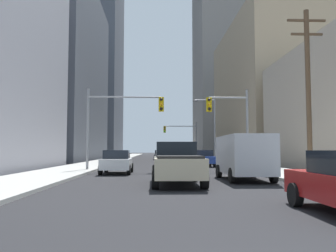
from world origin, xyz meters
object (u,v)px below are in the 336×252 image
object	(u,v)px
sedan_blue	(203,158)
sedan_grey	(160,155)
traffic_signal_near_left	(122,114)
sedan_white	(117,162)
pickup_truck_beige	(177,163)
cargo_van_silver	(243,155)
sedan_navy	(189,156)
traffic_signal_near_right	(230,116)
traffic_signal_far_right	(182,134)

from	to	relation	value
sedan_blue	sedan_grey	world-z (taller)	same
sedan_blue	traffic_signal_near_left	world-z (taller)	traffic_signal_near_left
sedan_white	sedan_blue	world-z (taller)	same
pickup_truck_beige	cargo_van_silver	xyz separation A→B (m)	(3.53, 2.05, 0.35)
sedan_navy	traffic_signal_near_right	xyz separation A→B (m)	(1.05, -20.15, 3.24)
sedan_navy	traffic_signal_near_left	xyz separation A→B (m)	(-6.88, -20.15, 3.35)
sedan_grey	traffic_signal_near_left	xyz separation A→B (m)	(-3.29, -30.85, 3.35)
traffic_signal_near_right	traffic_signal_far_right	xyz separation A→B (m)	(-1.08, 31.03, 0.11)
sedan_white	traffic_signal_near_left	bearing A→B (deg)	88.66
cargo_van_silver	traffic_signal_near_left	distance (m)	10.77
sedan_navy	cargo_van_silver	bearing A→B (deg)	-89.98
sedan_navy	traffic_signal_far_right	world-z (taller)	traffic_signal_far_right
traffic_signal_far_right	sedan_navy	bearing A→B (deg)	-89.81
sedan_white	sedan_navy	xyz separation A→B (m)	(6.94, 22.70, 0.00)
pickup_truck_beige	sedan_white	size ratio (longest dim) A/B	1.28
sedan_blue	sedan_grey	bearing A→B (deg)	98.54
sedan_navy	traffic_signal_far_right	distance (m)	11.38
pickup_truck_beige	sedan_navy	size ratio (longest dim) A/B	1.28
sedan_navy	sedan_blue	bearing A→B (deg)	-89.99
traffic_signal_near_left	traffic_signal_near_right	world-z (taller)	same
sedan_grey	traffic_signal_far_right	size ratio (longest dim) A/B	0.70
sedan_navy	traffic_signal_near_right	size ratio (longest dim) A/B	0.71
sedan_white	sedan_blue	xyz separation A→B (m)	(6.94, 9.46, 0.00)
sedan_blue	pickup_truck_beige	bearing A→B (deg)	-101.88
cargo_van_silver	sedan_white	distance (m)	8.71
traffic_signal_near_right	sedan_navy	bearing A→B (deg)	92.97
cargo_van_silver	sedan_blue	world-z (taller)	cargo_van_silver
pickup_truck_beige	sedan_white	world-z (taller)	pickup_truck_beige
pickup_truck_beige	sedan_navy	bearing A→B (deg)	83.31
pickup_truck_beige	sedan_navy	xyz separation A→B (m)	(3.52, 29.98, -0.16)
sedan_white	cargo_van_silver	bearing A→B (deg)	-36.95
pickup_truck_beige	sedan_blue	bearing A→B (deg)	78.12
pickup_truck_beige	sedan_grey	size ratio (longest dim) A/B	1.28
sedan_grey	traffic_signal_near_left	distance (m)	31.21
sedan_blue	sedan_grey	xyz separation A→B (m)	(-3.60, 23.95, 0.00)
pickup_truck_beige	sedan_blue	size ratio (longest dim) A/B	1.29
sedan_grey	traffic_signal_near_right	distance (m)	31.37
traffic_signal_far_right	cargo_van_silver	bearing A→B (deg)	-89.93
pickup_truck_beige	traffic_signal_near_right	xyz separation A→B (m)	(4.57, 9.83, 3.08)
sedan_blue	cargo_van_silver	bearing A→B (deg)	-89.96
pickup_truck_beige	traffic_signal_near_right	world-z (taller)	traffic_signal_near_right
sedan_blue	traffic_signal_near_left	distance (m)	10.31
sedan_navy	sedan_grey	world-z (taller)	same
traffic_signal_near_left	traffic_signal_near_right	bearing A→B (deg)	-0.01
sedan_navy	sedan_grey	bearing A→B (deg)	108.57
traffic_signal_near_right	pickup_truck_beige	bearing A→B (deg)	-114.91
sedan_navy	sedan_grey	xyz separation A→B (m)	(-3.60, 10.70, 0.00)
cargo_van_silver	sedan_grey	world-z (taller)	cargo_van_silver
cargo_van_silver	sedan_navy	world-z (taller)	cargo_van_silver
sedan_white	sedan_grey	bearing A→B (deg)	84.28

